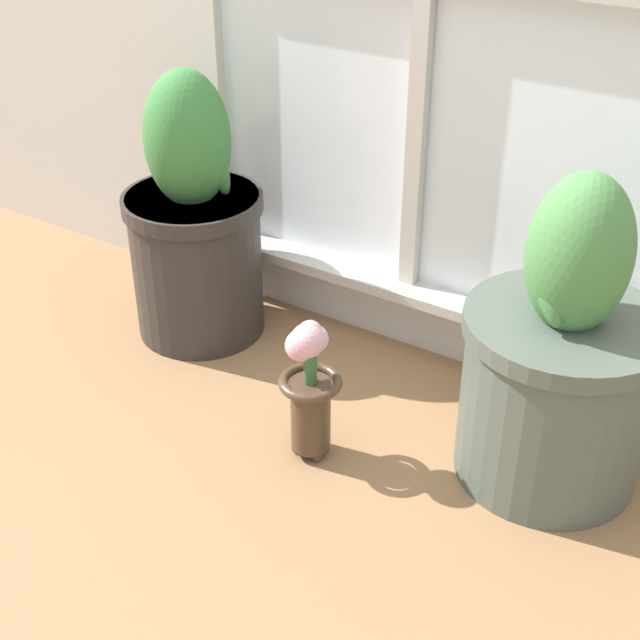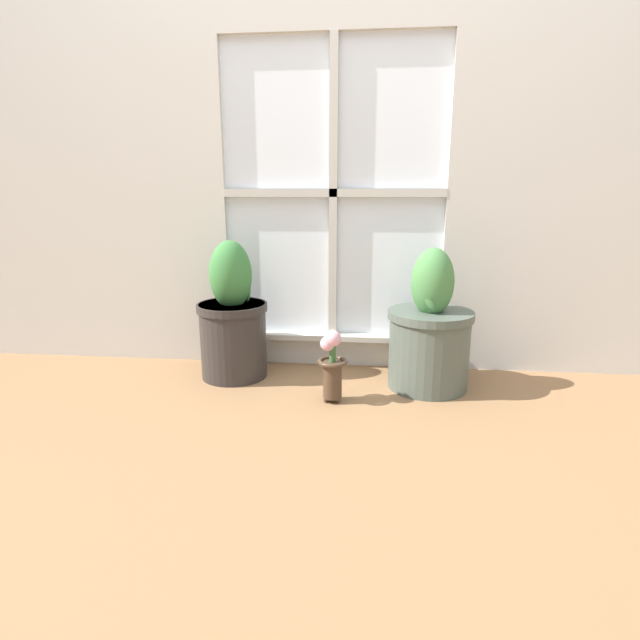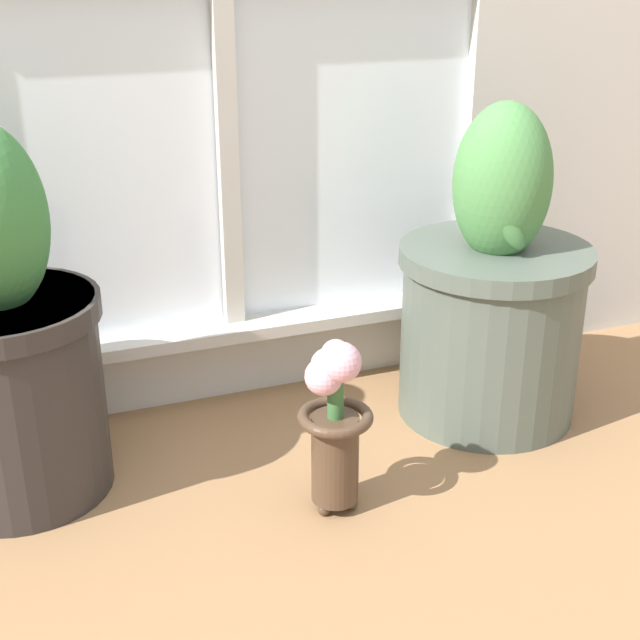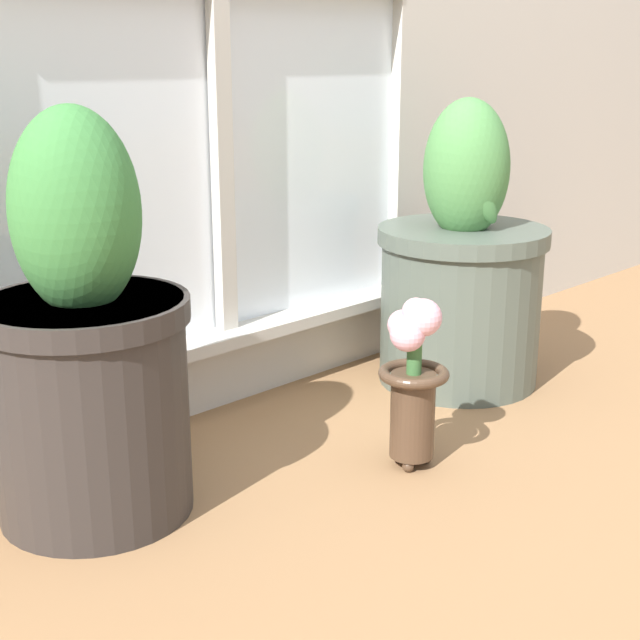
# 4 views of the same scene
# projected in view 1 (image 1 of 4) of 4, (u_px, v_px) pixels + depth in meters

# --- Properties ---
(ground_plane) EXTENTS (10.00, 10.00, 0.00)m
(ground_plane) POSITION_uv_depth(u_px,v_px,m) (268.00, 473.00, 1.65)
(ground_plane) COLOR olive
(potted_plant_left) EXTENTS (0.31, 0.31, 0.61)m
(potted_plant_left) POSITION_uv_depth(u_px,v_px,m) (195.00, 230.00, 1.95)
(potted_plant_left) COLOR #2D2826
(potted_plant_left) RESTS_ON ground_plane
(potted_plant_right) EXTENTS (0.35, 0.35, 0.59)m
(potted_plant_right) POSITION_uv_depth(u_px,v_px,m) (560.00, 367.00, 1.54)
(potted_plant_right) COLOR #4C564C
(potted_plant_right) RESTS_ON ground_plane
(flower_vase) EXTENTS (0.12, 0.12, 0.29)m
(flower_vase) POSITION_uv_depth(u_px,v_px,m) (309.00, 383.00, 1.62)
(flower_vase) COLOR #473323
(flower_vase) RESTS_ON ground_plane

